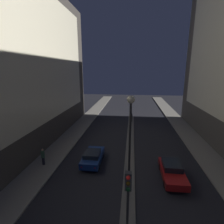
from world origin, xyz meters
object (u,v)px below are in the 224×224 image
object	(u,v)px
traffic_light_far	(131,103)
street_lamp	(130,129)
car_left_lane	(93,157)
traffic_light_near	(128,199)
pedestrian_on_left_sidewalk	(43,156)
car_right_lane	(172,171)
traffic_light_mid	(131,126)

from	to	relation	value
traffic_light_far	street_lamp	world-z (taller)	street_lamp
street_lamp	car_left_lane	bearing A→B (deg)	129.41
traffic_light_near	street_lamp	xyz separation A→B (m)	(0.00, 4.66, 1.81)
traffic_light_near	pedestrian_on_left_sidewalk	bearing A→B (deg)	136.82
street_lamp	car_left_lane	xyz separation A→B (m)	(-3.90, 4.75, -4.90)
traffic_light_far	car_right_lane	size ratio (longest dim) A/B	1.13
street_lamp	pedestrian_on_left_sidewalk	xyz separation A→B (m)	(-8.85, 3.64, -4.54)
traffic_light_near	car_left_lane	bearing A→B (deg)	112.51
traffic_light_mid	car_left_lane	bearing A→B (deg)	-156.80
traffic_light_near	traffic_light_mid	bearing A→B (deg)	90.00
street_lamp	car_right_lane	xyz separation A→B (m)	(3.90, 3.01, -4.91)
traffic_light_near	car_right_lane	size ratio (longest dim) A/B	1.13
traffic_light_near	traffic_light_mid	distance (m)	11.08
traffic_light_mid	car_left_lane	distance (m)	5.25
car_left_lane	pedestrian_on_left_sidewalk	world-z (taller)	pedestrian_on_left_sidewalk
traffic_light_far	car_right_lane	distance (m)	16.93
traffic_light_far	pedestrian_on_left_sidewalk	xyz separation A→B (m)	(-8.85, -15.55, -2.73)
traffic_light_near	car_left_lane	world-z (taller)	traffic_light_near
street_lamp	car_right_lane	bearing A→B (deg)	37.62
traffic_light_mid	car_right_lane	world-z (taller)	traffic_light_mid
traffic_light_mid	traffic_light_far	bearing A→B (deg)	90.00
traffic_light_near	pedestrian_on_left_sidewalk	size ratio (longest dim) A/B	2.85
car_right_lane	street_lamp	bearing A→B (deg)	-142.38
street_lamp	traffic_light_mid	bearing A→B (deg)	90.00
street_lamp	pedestrian_on_left_sidewalk	world-z (taller)	street_lamp
traffic_light_near	traffic_light_far	size ratio (longest dim) A/B	1.00
traffic_light_far	pedestrian_on_left_sidewalk	size ratio (longest dim) A/B	2.85
car_left_lane	pedestrian_on_left_sidewalk	size ratio (longest dim) A/B	2.33
traffic_light_mid	street_lamp	bearing A→B (deg)	-90.00
traffic_light_far	car_left_lane	world-z (taller)	traffic_light_far
traffic_light_near	street_lamp	distance (m)	5.00
street_lamp	car_left_lane	world-z (taller)	street_lamp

